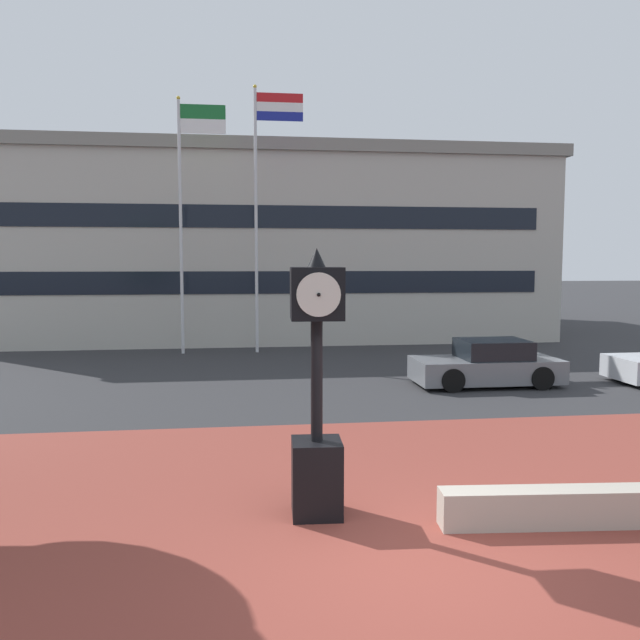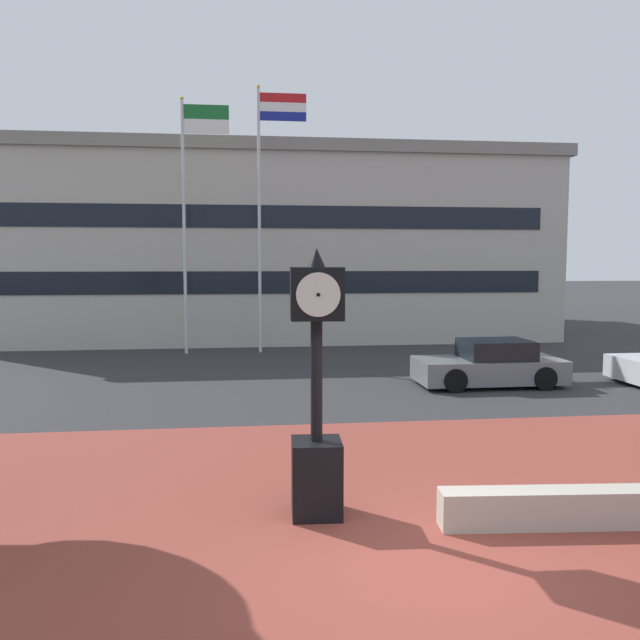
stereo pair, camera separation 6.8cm
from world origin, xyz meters
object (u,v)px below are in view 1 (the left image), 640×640
Objects in this scene: civic_building at (263,247)px; street_clock at (317,397)px; flagpole_primary at (186,202)px; flagpole_secondary at (261,195)px; car_street_near at (487,365)px.

street_clock is at bearing -90.81° from civic_building.
street_clock is at bearing -80.05° from flagpole_primary.
flagpole_secondary reaches higher than civic_building.
street_clock is at bearing 145.69° from car_street_near.
flagpole_secondary is (-5.97, 7.52, 5.37)m from car_street_near.
civic_building is at bearing 18.37° from car_street_near.
street_clock is 0.39× the size of flagpole_primary.
civic_building is (3.20, 9.09, -1.48)m from flagpole_primary.
flagpole_secondary is 9.27m from civic_building.
civic_building is (0.41, 9.09, -1.76)m from flagpole_secondary.
flagpole_secondary is (-0.06, 16.22, 4.30)m from street_clock.
flagpole_secondary is at bearing 0.00° from flagpole_primary.
car_street_near is 0.40× the size of flagpole_secondary.
flagpole_secondary reaches higher than street_clock.
street_clock reaches higher than car_street_near.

